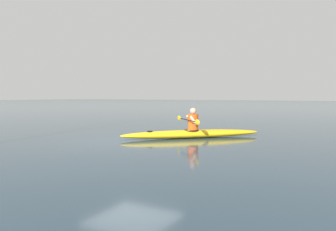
% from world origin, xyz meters
% --- Properties ---
extents(ground_plane, '(160.00, 160.00, 0.00)m').
position_xyz_m(ground_plane, '(0.00, 0.00, 0.00)').
color(ground_plane, '#283D4C').
extents(kayak, '(3.86, 3.87, 0.27)m').
position_xyz_m(kayak, '(-1.27, -1.66, 0.14)').
color(kayak, '#EAB214').
rests_on(kayak, ground).
extents(kayaker, '(1.66, 1.66, 0.74)m').
position_xyz_m(kayaker, '(-1.27, -1.66, 0.59)').
color(kayaker, '#E04C14').
rests_on(kayaker, kayak).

